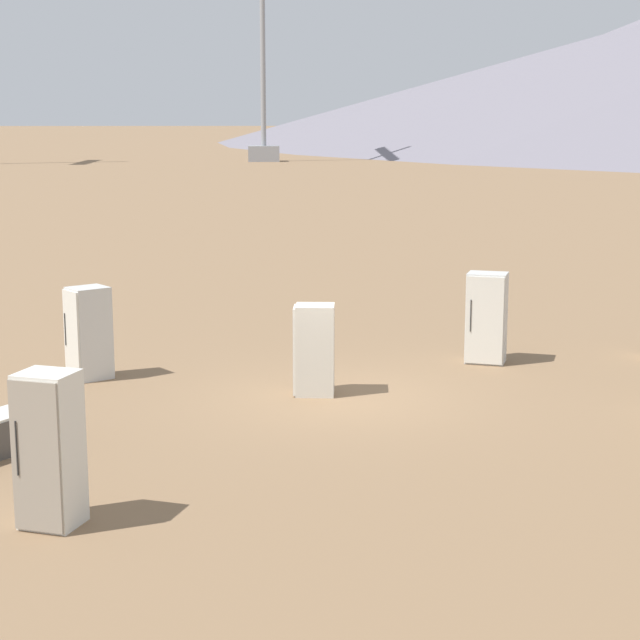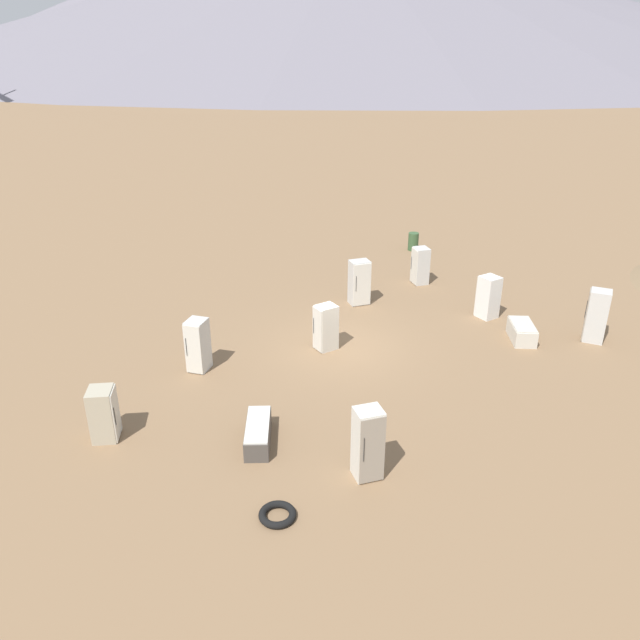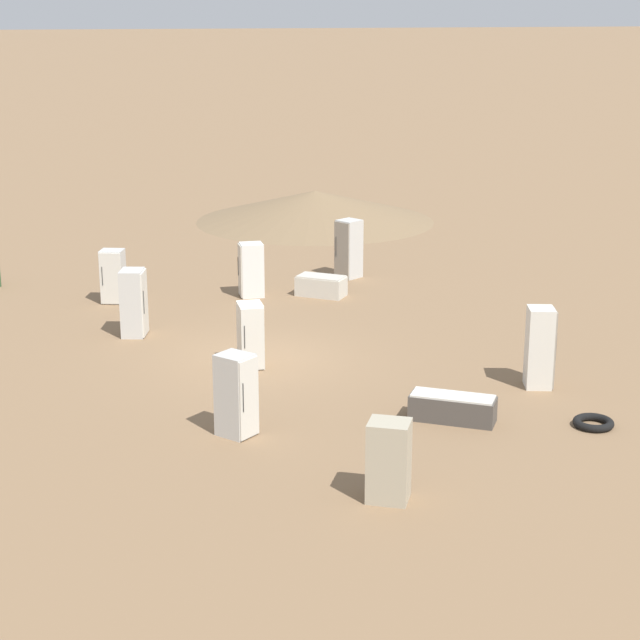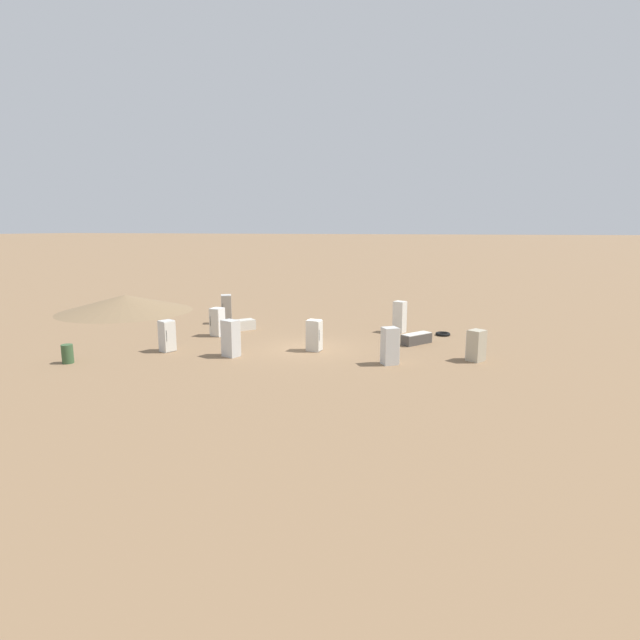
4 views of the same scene
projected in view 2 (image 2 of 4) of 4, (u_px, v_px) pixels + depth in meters
name	position (u px, v px, depth m)	size (l,w,h in m)	color
ground_plane	(341.00, 347.00, 22.10)	(1000.00, 1000.00, 0.00)	#846647
mountain_ridge_1	(155.00, 14.00, 262.06)	(180.27, 180.27, 35.46)	slate
discarded_fridge_0	(368.00, 444.00, 15.29)	(0.82, 0.84, 1.93)	silver
discarded_fridge_1	(258.00, 433.00, 16.85)	(1.87, 1.61, 0.59)	#4C4742
discarded_fridge_2	(596.00, 316.00, 22.20)	(0.94, 0.91, 1.94)	silver
discarded_fridge_3	(488.00, 297.00, 24.13)	(0.78, 0.72, 1.68)	white
discarded_fridge_4	(359.00, 282.00, 25.32)	(0.85, 0.93, 1.84)	silver
discarded_fridge_5	(104.00, 414.00, 16.85)	(0.98, 0.96, 1.51)	#B2A88E
discarded_fridge_6	(522.00, 332.00, 22.52)	(1.62, 1.55, 0.64)	beige
discarded_fridge_7	(326.00, 327.00, 21.67)	(0.65, 0.77, 1.64)	beige
discarded_fridge_8	(198.00, 345.00, 20.29)	(0.91, 0.94, 1.77)	silver
discarded_fridge_9	(420.00, 266.00, 27.46)	(0.86, 0.84, 1.63)	silver
scrap_tire	(277.00, 515.00, 14.29)	(0.88, 0.88, 0.17)	black
rusty_barrel	(413.00, 242.00, 31.84)	(0.52, 0.52, 0.90)	#385633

